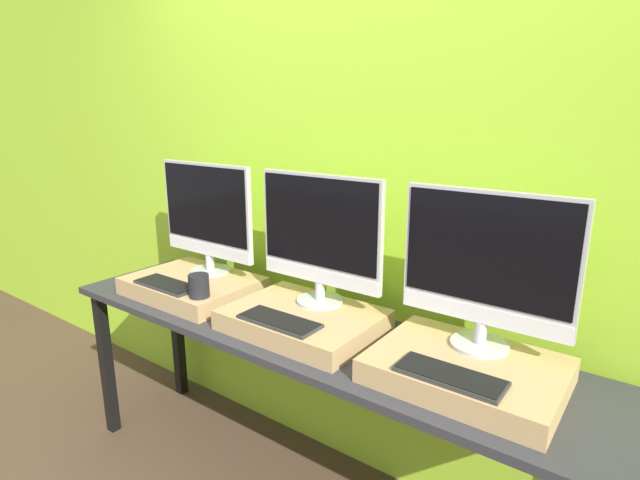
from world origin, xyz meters
name	(u,v)px	position (x,y,z in m)	size (l,w,h in m)	color
wall_back	(355,186)	(0.00, 0.63, 1.30)	(8.00, 0.04, 2.60)	#9ED12D
workbench	(305,347)	(0.00, 0.28, 0.71)	(2.31, 0.56, 0.79)	#2D2D33
wooden_riser_left	(193,286)	(-0.64, 0.27, 0.83)	(0.57, 0.42, 0.08)	tan
monitor_left	(207,215)	(-0.64, 0.38, 1.14)	(0.55, 0.19, 0.51)	#B2B2B7
keyboard_left	(167,285)	(-0.64, 0.13, 0.87)	(0.31, 0.13, 0.01)	#2D2D2D
mug	(199,286)	(-0.43, 0.13, 0.91)	(0.08, 0.08, 0.09)	black
wooden_riser_center	(303,320)	(0.00, 0.27, 0.83)	(0.57, 0.42, 0.08)	tan
monitor_center	(320,235)	(0.00, 0.38, 1.14)	(0.55, 0.19, 0.51)	#B2B2B7
keyboard_center	(279,321)	(0.00, 0.13, 0.87)	(0.31, 0.13, 0.01)	#2D2D2D
wooden_riser_right	(466,370)	(0.64, 0.27, 0.83)	(0.57, 0.42, 0.08)	tan
monitor_right	(486,265)	(0.64, 0.38, 1.14)	(0.55, 0.19, 0.51)	#B2B2B7
keyboard_right	(450,376)	(0.64, 0.13, 0.87)	(0.31, 0.13, 0.01)	#2D2D2D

